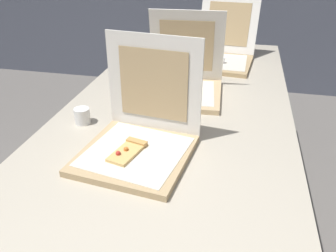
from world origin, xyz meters
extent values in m
cube|color=#BCB29E|center=(0.00, 0.64, 0.71)|extent=(0.95, 2.33, 0.03)
cylinder|color=#38383D|center=(-0.40, 1.74, 0.35)|extent=(0.04, 0.04, 0.69)
cylinder|color=#38383D|center=(0.40, 1.74, 0.35)|extent=(0.04, 0.04, 0.69)
cube|color=tan|center=(-0.06, 0.34, 0.73)|extent=(0.38, 0.38, 0.02)
cube|color=silver|center=(-0.06, 0.34, 0.74)|extent=(0.35, 0.35, 0.00)
cube|color=white|center=(-0.04, 0.51, 0.91)|extent=(0.34, 0.05, 0.34)
cube|color=tan|center=(-0.04, 0.51, 0.91)|extent=(0.25, 0.04, 0.25)
cube|color=#E0B266|center=(-0.09, 0.32, 0.75)|extent=(0.10, 0.14, 0.01)
cube|color=tan|center=(-0.07, 0.38, 0.75)|extent=(0.08, 0.04, 0.02)
sphere|color=orange|center=(-0.09, 0.33, 0.76)|extent=(0.02, 0.02, 0.02)
sphere|color=red|center=(-0.10, 0.30, 0.76)|extent=(0.02, 0.02, 0.02)
cube|color=tan|center=(0.00, 0.86, 0.73)|extent=(0.36, 0.36, 0.02)
cube|color=silver|center=(0.00, 0.86, 0.74)|extent=(0.31, 0.31, 0.00)
cube|color=white|center=(-0.01, 1.00, 0.91)|extent=(0.35, 0.09, 0.34)
cube|color=tan|center=(-0.01, 0.99, 0.91)|extent=(0.25, 0.06, 0.24)
cube|color=#EAC156|center=(-0.01, 0.82, 0.75)|extent=(0.12, 0.14, 0.01)
cube|color=tan|center=(-0.04, 0.87, 0.75)|extent=(0.08, 0.06, 0.02)
sphere|color=orange|center=(0.00, 0.82, 0.76)|extent=(0.02, 0.02, 0.02)
cube|color=tan|center=(0.13, 1.33, 0.73)|extent=(0.37, 0.37, 0.02)
cube|color=silver|center=(0.13, 1.33, 0.74)|extent=(0.29, 0.29, 0.00)
cube|color=white|center=(0.15, 1.55, 0.91)|extent=(0.35, 0.15, 0.33)
cube|color=tan|center=(0.15, 1.55, 0.90)|extent=(0.25, 0.10, 0.23)
cylinder|color=white|center=(0.14, 1.29, 0.77)|extent=(0.03, 0.03, 0.00)
cylinder|color=white|center=(0.15, 1.29, 0.76)|extent=(0.01, 0.00, 0.03)
cylinder|color=white|center=(0.14, 1.30, 0.76)|extent=(0.01, 0.00, 0.03)
cylinder|color=white|center=(0.14, 1.29, 0.76)|extent=(0.01, 0.00, 0.03)
cylinder|color=white|center=(-0.33, 0.52, 0.75)|extent=(0.06, 0.06, 0.06)
cylinder|color=white|center=(-0.26, 0.99, 0.75)|extent=(0.06, 0.06, 0.06)
camera|label=1|loc=(0.24, -0.55, 1.36)|focal=36.50mm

